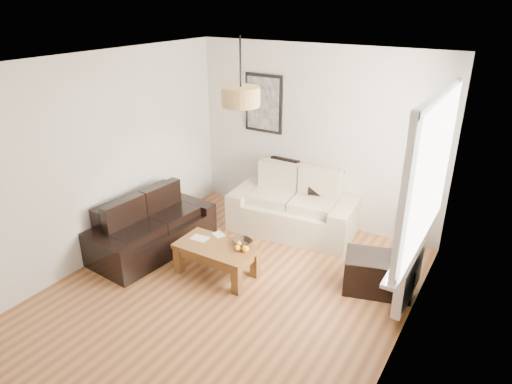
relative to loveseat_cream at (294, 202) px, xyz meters
The scene contains 21 objects.
floor 1.83m from the loveseat_cream, 87.85° to the right, with size 4.50×4.50×0.00m, color brown.
ceiling 2.80m from the loveseat_cream, 87.85° to the right, with size 3.80×4.50×0.00m, color white, non-canonical shape.
wall_back 0.98m from the loveseat_cream, 81.92° to the left, with size 3.80×0.04×2.60m, color silver, non-canonical shape.
wall_front 4.12m from the loveseat_cream, 89.05° to the right, with size 3.80×0.04×2.60m, color silver, non-canonical shape.
wall_left 2.70m from the loveseat_cream, 135.85° to the right, with size 0.04×4.50×2.60m, color silver, non-canonical shape.
wall_right 2.79m from the loveseat_cream, 42.15° to the right, with size 0.04×4.50×2.60m, color silver, non-canonical shape.
window_bay 2.45m from the loveseat_cream, 26.96° to the right, with size 0.14×1.90×1.60m, color white, non-canonical shape.
radiator 2.13m from the loveseat_cream, 27.45° to the right, with size 0.10×0.90×0.52m, color white.
poster 1.55m from the loveseat_cream, 150.68° to the left, with size 0.62×0.04×0.87m, color black, non-canonical shape.
pendant_shade 2.32m from the loveseat_cream, 87.42° to the right, with size 0.40×0.40×0.20m, color tan.
loveseat_cream is the anchor object (origin of this frame).
sofa_leather 2.03m from the loveseat_cream, 132.20° to the right, with size 1.68×0.82×0.72m, color black, non-canonical shape.
coffee_table 1.59m from the loveseat_cream, 100.01° to the right, with size 0.98×0.54×0.40m, color brown, non-canonical shape.
ottoman 1.75m from the loveseat_cream, 28.90° to the right, with size 0.76×0.49×0.43m, color black.
cushion_left 0.49m from the loveseat_cream, 144.61° to the left, with size 0.43×0.13×0.43m, color black.
cushion_right 0.50m from the loveseat_cream, 32.87° to the left, with size 0.39×0.12×0.39m, color black.
fruit_bowl 1.35m from the loveseat_cream, 90.61° to the right, with size 0.22×0.22×0.05m, color black.
orange_a 1.52m from the loveseat_cream, 89.56° to the right, with size 0.07×0.07×0.07m, color orange.
orange_b 1.49m from the loveseat_cream, 85.87° to the right, with size 0.08×0.08×0.08m, color orange.
orange_c 1.42m from the loveseat_cream, 91.22° to the right, with size 0.06×0.06×0.06m, color orange.
papers 1.61m from the loveseat_cream, 110.20° to the right, with size 0.22×0.15×0.01m, color silver.
Camera 1 is at (2.56, -3.61, 3.19)m, focal length 31.95 mm.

